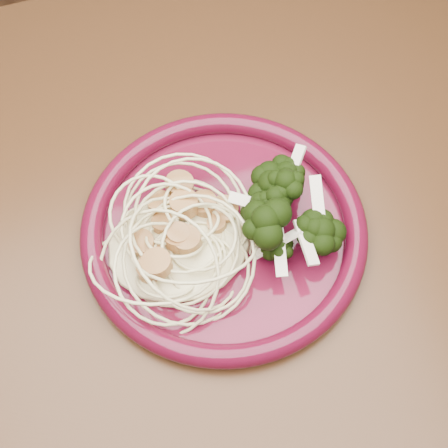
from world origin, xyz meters
TOP-DOWN VIEW (x-y plane):
  - dining_table at (0.00, 0.00)m, footprint 1.20×0.80m
  - dinner_plate at (-0.02, 0.00)m, footprint 0.30×0.30m
  - spaghetti_pile at (-0.07, 0.00)m, footprint 0.15×0.13m
  - scallop_cluster at (-0.07, 0.00)m, footprint 0.14×0.14m
  - broccoli_pile at (0.03, 0.01)m, footprint 0.10×0.15m
  - onion_garnish at (0.03, 0.01)m, footprint 0.07×0.10m

SIDE VIEW (x-z plane):
  - dining_table at x=0.00m, z-range 0.28..1.03m
  - dinner_plate at x=-0.02m, z-range 0.75..0.77m
  - spaghetti_pile at x=-0.07m, z-range 0.76..0.79m
  - broccoli_pile at x=0.03m, z-range 0.76..0.81m
  - scallop_cluster at x=-0.07m, z-range 0.79..0.83m
  - onion_garnish at x=0.03m, z-range 0.78..0.84m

